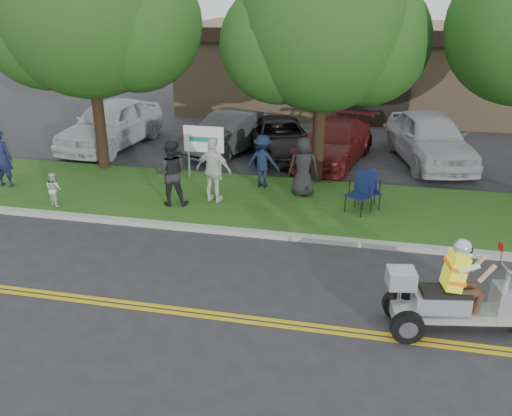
% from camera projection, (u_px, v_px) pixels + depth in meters
% --- Properties ---
extents(ground, '(120.00, 120.00, 0.00)m').
position_uv_depth(ground, '(248.00, 305.00, 10.33)').
color(ground, '#28282B').
rests_on(ground, ground).
extents(centerline_near, '(60.00, 0.10, 0.01)m').
position_uv_depth(centerline_near, '(241.00, 321.00, 9.80)').
color(centerline_near, gold).
rests_on(centerline_near, ground).
extents(centerline_far, '(60.00, 0.10, 0.01)m').
position_uv_depth(centerline_far, '(243.00, 316.00, 9.95)').
color(centerline_far, gold).
rests_on(centerline_far, ground).
extents(curb, '(60.00, 0.25, 0.12)m').
position_uv_depth(curb, '(277.00, 235.00, 13.06)').
color(curb, '#A8A89E').
rests_on(curb, ground).
extents(grass_verge, '(60.00, 4.00, 0.10)m').
position_uv_depth(grass_verge, '(290.00, 203.00, 15.01)').
color(grass_verge, '#274B14').
rests_on(grass_verge, ground).
extents(commercial_building, '(18.00, 8.20, 4.00)m').
position_uv_depth(commercial_building, '(376.00, 67.00, 26.33)').
color(commercial_building, '#9E7F5B').
rests_on(commercial_building, ground).
extents(tree_left, '(6.62, 5.40, 7.78)m').
position_uv_depth(tree_left, '(90.00, 15.00, 16.12)').
color(tree_left, '#332114').
rests_on(tree_left, ground).
extents(tree_mid, '(5.88, 4.80, 7.05)m').
position_uv_depth(tree_mid, '(325.00, 33.00, 15.08)').
color(tree_mid, '#332114').
rests_on(tree_mid, ground).
extents(business_sign, '(1.25, 0.06, 1.75)m').
position_uv_depth(business_sign, '(204.00, 142.00, 16.39)').
color(business_sign, silver).
rests_on(business_sign, ground).
extents(trike_scooter, '(2.71, 1.08, 1.78)m').
position_uv_depth(trike_scooter, '(456.00, 300.00, 9.32)').
color(trike_scooter, black).
rests_on(trike_scooter, ground).
extents(lawn_chair_a, '(0.80, 0.81, 1.10)m').
position_uv_depth(lawn_chair_a, '(362.00, 189.00, 14.14)').
color(lawn_chair_a, black).
rests_on(lawn_chair_a, grass_verge).
extents(lawn_chair_b, '(0.66, 0.67, 0.99)m').
position_uv_depth(lawn_chair_b, '(369.00, 186.00, 14.53)').
color(lawn_chair_b, black).
rests_on(lawn_chair_b, grass_verge).
extents(spectator_adult_left, '(0.65, 0.45, 1.71)m').
position_uv_depth(spectator_adult_left, '(2.00, 158.00, 15.87)').
color(spectator_adult_left, '#151D3B').
rests_on(spectator_adult_left, grass_verge).
extents(spectator_adult_mid, '(1.00, 0.85, 1.79)m').
position_uv_depth(spectator_adult_mid, '(171.00, 173.00, 14.49)').
color(spectator_adult_mid, black).
rests_on(spectator_adult_mid, grass_verge).
extents(spectator_adult_right, '(1.10, 0.61, 1.78)m').
position_uv_depth(spectator_adult_right, '(214.00, 170.00, 14.72)').
color(spectator_adult_right, silver).
rests_on(spectator_adult_right, grass_verge).
extents(spectator_chair_a, '(1.08, 0.72, 1.56)m').
position_uv_depth(spectator_chair_a, '(263.00, 161.00, 15.89)').
color(spectator_chair_a, '#131D36').
rests_on(spectator_chair_a, grass_verge).
extents(spectator_chair_b, '(0.89, 0.63, 1.70)m').
position_uv_depth(spectator_chair_b, '(303.00, 167.00, 15.15)').
color(spectator_chair_b, black).
rests_on(spectator_chair_b, grass_verge).
extents(child_right, '(0.57, 0.52, 0.94)m').
position_uv_depth(child_right, '(54.00, 189.00, 14.56)').
color(child_right, beige).
rests_on(child_right, grass_verge).
extents(parked_car_far_left, '(2.60, 5.36, 1.76)m').
position_uv_depth(parked_car_far_left, '(111.00, 124.00, 20.23)').
color(parked_car_far_left, silver).
rests_on(parked_car_far_left, ground).
extents(parked_car_left, '(2.99, 4.62, 1.44)m').
position_uv_depth(parked_car_left, '(230.00, 133.00, 19.64)').
color(parked_car_left, '#313134').
rests_on(parked_car_left, ground).
extents(parked_car_mid, '(3.60, 5.07, 1.28)m').
position_uv_depth(parked_car_mid, '(279.00, 137.00, 19.33)').
color(parked_car_mid, black).
rests_on(parked_car_mid, ground).
extents(parked_car_right, '(2.90, 5.05, 1.38)m').
position_uv_depth(parked_car_right, '(334.00, 142.00, 18.56)').
color(parked_car_right, '#571414').
rests_on(parked_car_right, ground).
extents(parked_car_far_right, '(3.21, 5.44, 1.74)m').
position_uv_depth(parked_car_far_right, '(430.00, 138.00, 18.37)').
color(parked_car_far_right, silver).
rests_on(parked_car_far_right, ground).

